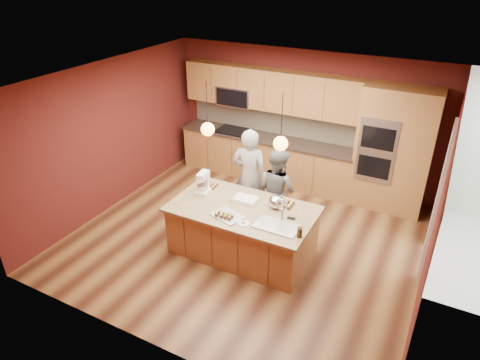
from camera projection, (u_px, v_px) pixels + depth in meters
The scene contains 24 objects.
floor at pixel (246, 239), 7.23m from camera, with size 5.50×5.50×0.00m, color #452415.
ceiling at pixel (247, 80), 5.97m from camera, with size 5.50×5.50×0.00m, color silver.
wall_back at pixel (303, 119), 8.56m from camera, with size 5.50×5.50×0.00m, color #511915.
wall_front at pixel (142, 257), 4.64m from camera, with size 5.50×5.50×0.00m, color #511915.
wall_left at pixel (111, 136), 7.73m from camera, with size 5.00×5.00×0.00m, color #511915.
wall_right at pixel (438, 211), 5.47m from camera, with size 5.00×5.00×0.00m, color #511915.
cabinet_run at pixel (266, 134), 8.81m from camera, with size 3.74×0.64×2.30m.
oven_column at pixel (393, 150), 7.65m from camera, with size 1.30×0.62×2.30m.
doorway_trim at pixel (437, 202), 6.24m from camera, with size 0.08×1.11×2.20m, color white, non-canonical shape.
pendant_left at pixel (208, 129), 6.23m from camera, with size 0.20×0.20×0.80m.
pendant_right at pixel (281, 143), 5.76m from camera, with size 0.20×0.20×0.80m.
island at pixel (243, 230), 6.73m from camera, with size 2.22×1.25×1.20m.
person_left at pixel (250, 177), 7.34m from camera, with size 0.64×0.42×1.75m, color black.
person_right at pixel (277, 190), 7.19m from camera, with size 0.73×0.57×1.50m, color slate.
stand_mixer at pixel (203, 184), 6.89m from camera, with size 0.22×0.29×0.37m.
sheet_cake at pixel (246, 199), 6.74m from camera, with size 0.42×0.31×0.05m.
cooling_rack at pixel (227, 216), 6.33m from camera, with size 0.46×0.33×0.02m, color #B5B8BC.
mixing_bowl at pixel (276, 202), 6.51m from camera, with size 0.25×0.25×0.21m, color silver.
plate at pixel (244, 223), 6.16m from camera, with size 0.17×0.17×0.01m, color white.
tumbler at pixel (300, 232), 5.84m from camera, with size 0.07×0.07×0.15m, color #34240F.
phone at pixel (291, 218), 6.28m from camera, with size 0.12×0.07×0.01m, color black.
cupcakes_left at pixel (211, 185), 7.15m from camera, with size 0.21×0.21×0.06m, color #D5AD52, non-canonical shape.
cupcakes_rack at pixel (224, 215), 6.28m from camera, with size 0.28×0.14×0.06m, color #D5AD52, non-canonical shape.
cupcakes_right at pixel (286, 203), 6.60m from camera, with size 0.25×0.25×0.07m, color #D5AD52, non-canonical shape.
Camera 1 is at (2.66, -5.30, 4.26)m, focal length 32.00 mm.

